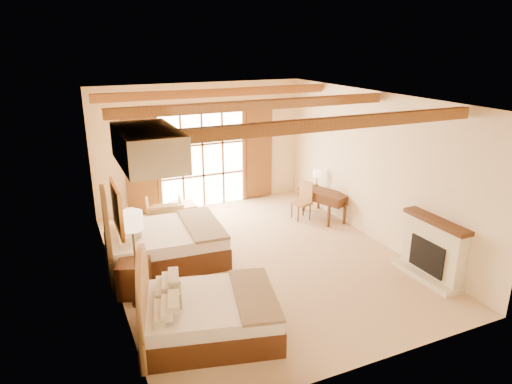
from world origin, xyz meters
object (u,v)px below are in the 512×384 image
bed_far (156,242)px  armchair (165,215)px  bed_near (200,313)px  desk (324,203)px  nightstand (134,278)px

bed_far → armchair: size_ratio=2.83×
bed_near → desk: 5.41m
nightstand → desk: 5.23m
bed_far → armchair: bed_far is taller
armchair → bed_near: bearing=92.3°
bed_far → desk: bearing=13.5°
bed_near → armchair: 4.19m
bed_near → desk: bed_near is taller
bed_near → armchair: bed_near is taller
bed_far → nightstand: bed_far is taller
bed_near → nightstand: bearing=127.1°
bed_near → desk: bearing=52.5°
bed_far → nightstand: bearing=-117.1°
armchair → desk: (3.76, -0.80, -0.02)m
bed_far → desk: (4.30, 0.73, -0.08)m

